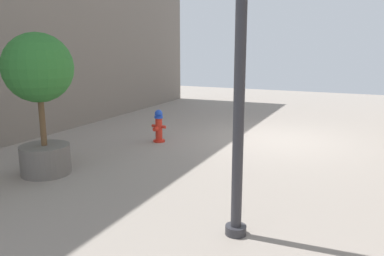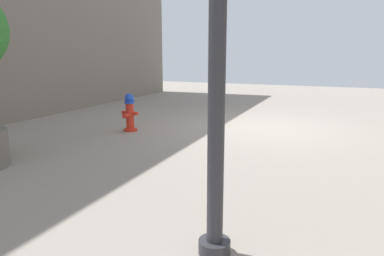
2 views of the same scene
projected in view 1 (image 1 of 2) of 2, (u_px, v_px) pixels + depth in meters
ground_plane at (276, 140)px, 10.18m from camera, size 23.40×23.40×0.00m
fire_hydrant at (159, 126)px, 9.88m from camera, size 0.40×0.37×0.84m
planter_tree at (39, 86)px, 7.12m from camera, size 1.29×1.29×2.69m
street_lamp at (241, 21)px, 4.50m from camera, size 0.36×0.36×4.44m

